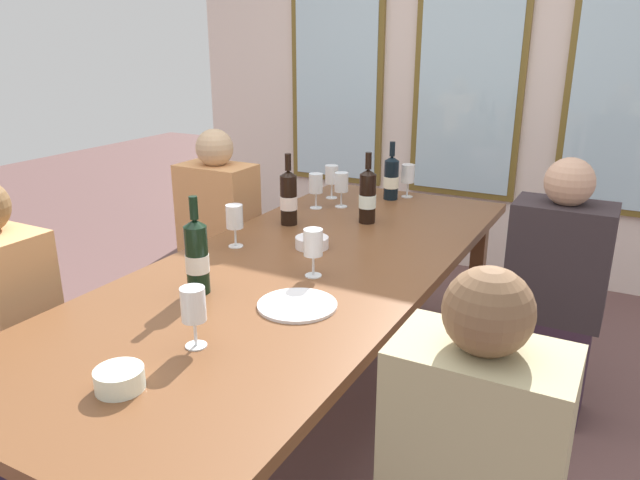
{
  "coord_description": "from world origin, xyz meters",
  "views": [
    {
      "loc": [
        1.06,
        -1.81,
        1.55
      ],
      "look_at": [
        0.0,
        0.16,
        0.79
      ],
      "focal_mm": 33.89,
      "sensor_mm": 36.0,
      "label": 1
    }
  ],
  "objects_px": {
    "tasting_bowl_0": "(120,379)",
    "seated_person_2": "(5,340)",
    "wine_glass_4": "(193,307)",
    "seated_person_1": "(554,298)",
    "wine_bottle_3": "(368,196)",
    "wine_glass_2": "(332,176)",
    "wine_bottle_0": "(391,178)",
    "wine_glass_5": "(341,183)",
    "wine_bottle_2": "(197,256)",
    "wine_glass_0": "(316,185)",
    "white_plate_0": "(297,305)",
    "seated_person_0": "(220,240)",
    "dining_table": "(300,281)",
    "wine_glass_3": "(409,174)",
    "wine_bottle_1": "(289,198)",
    "tasting_bowl_1": "(312,242)",
    "wine_glass_1": "(313,244)",
    "wine_glass_6": "(235,219)"
  },
  "relations": [
    {
      "from": "wine_bottle_2",
      "to": "wine_glass_2",
      "type": "relative_size",
      "value": 1.89
    },
    {
      "from": "tasting_bowl_1",
      "to": "wine_glass_2",
      "type": "distance_m",
      "value": 0.79
    },
    {
      "from": "wine_bottle_0",
      "to": "wine_glass_1",
      "type": "xyz_separation_m",
      "value": [
        0.16,
        -1.12,
        0.01
      ]
    },
    {
      "from": "tasting_bowl_0",
      "to": "wine_glass_0",
      "type": "bearing_deg",
      "value": 102.22
    },
    {
      "from": "seated_person_1",
      "to": "tasting_bowl_1",
      "type": "bearing_deg",
      "value": -153.05
    },
    {
      "from": "seated_person_0",
      "to": "dining_table",
      "type": "bearing_deg",
      "value": -35.21
    },
    {
      "from": "wine_bottle_1",
      "to": "seated_person_0",
      "type": "height_order",
      "value": "seated_person_0"
    },
    {
      "from": "seated_person_0",
      "to": "white_plate_0",
      "type": "bearing_deg",
      "value": -42.06
    },
    {
      "from": "tasting_bowl_0",
      "to": "seated_person_2",
      "type": "relative_size",
      "value": 0.11
    },
    {
      "from": "wine_glass_6",
      "to": "seated_person_1",
      "type": "relative_size",
      "value": 0.16
    },
    {
      "from": "wine_bottle_1",
      "to": "seated_person_2",
      "type": "bearing_deg",
      "value": -116.27
    },
    {
      "from": "wine_glass_1",
      "to": "seated_person_2",
      "type": "relative_size",
      "value": 0.16
    },
    {
      "from": "white_plate_0",
      "to": "wine_bottle_2",
      "type": "xyz_separation_m",
      "value": [
        -0.34,
        -0.06,
        0.12
      ]
    },
    {
      "from": "white_plate_0",
      "to": "wine_glass_2",
      "type": "relative_size",
      "value": 1.46
    },
    {
      "from": "tasting_bowl_0",
      "to": "seated_person_1",
      "type": "relative_size",
      "value": 0.11
    },
    {
      "from": "wine_bottle_1",
      "to": "seated_person_1",
      "type": "xyz_separation_m",
      "value": [
        1.13,
        0.22,
        -0.34
      ]
    },
    {
      "from": "wine_glass_4",
      "to": "seated_person_1",
      "type": "height_order",
      "value": "seated_person_1"
    },
    {
      "from": "wine_bottle_2",
      "to": "wine_glass_2",
      "type": "xyz_separation_m",
      "value": [
        -0.17,
        1.3,
        -0.01
      ]
    },
    {
      "from": "wine_glass_1",
      "to": "dining_table",
      "type": "bearing_deg",
      "value": 142.25
    },
    {
      "from": "wine_glass_1",
      "to": "seated_person_0",
      "type": "distance_m",
      "value": 1.19
    },
    {
      "from": "wine_bottle_0",
      "to": "wine_glass_5",
      "type": "bearing_deg",
      "value": -121.57
    },
    {
      "from": "wine_bottle_2",
      "to": "wine_glass_6",
      "type": "relative_size",
      "value": 1.89
    },
    {
      "from": "white_plate_0",
      "to": "wine_bottle_3",
      "type": "relative_size",
      "value": 0.79
    },
    {
      "from": "wine_bottle_2",
      "to": "wine_bottle_3",
      "type": "height_order",
      "value": "wine_bottle_2"
    },
    {
      "from": "white_plate_0",
      "to": "seated_person_1",
      "type": "relative_size",
      "value": 0.23
    },
    {
      "from": "wine_bottle_0",
      "to": "tasting_bowl_1",
      "type": "relative_size",
      "value": 2.23
    },
    {
      "from": "white_plate_0",
      "to": "seated_person_0",
      "type": "xyz_separation_m",
      "value": [
        -1.01,
        0.91,
        -0.22
      ]
    },
    {
      "from": "dining_table",
      "to": "wine_glass_2",
      "type": "height_order",
      "value": "wine_glass_2"
    },
    {
      "from": "wine_glass_4",
      "to": "tasting_bowl_0",
      "type": "bearing_deg",
      "value": -95.67
    },
    {
      "from": "seated_person_0",
      "to": "seated_person_1",
      "type": "height_order",
      "value": "same"
    },
    {
      "from": "wine_glass_1",
      "to": "seated_person_1",
      "type": "xyz_separation_m",
      "value": [
        0.73,
        0.71,
        -0.34
      ]
    },
    {
      "from": "wine_glass_5",
      "to": "wine_glass_3",
      "type": "bearing_deg",
      "value": 56.7
    },
    {
      "from": "wine_glass_0",
      "to": "seated_person_1",
      "type": "bearing_deg",
      "value": -3.53
    },
    {
      "from": "wine_bottle_3",
      "to": "wine_glass_2",
      "type": "bearing_deg",
      "value": 137.87
    },
    {
      "from": "wine_glass_1",
      "to": "seated_person_1",
      "type": "bearing_deg",
      "value": 44.1
    },
    {
      "from": "wine_glass_0",
      "to": "wine_glass_2",
      "type": "height_order",
      "value": "same"
    },
    {
      "from": "wine_bottle_0",
      "to": "seated_person_2",
      "type": "height_order",
      "value": "seated_person_2"
    },
    {
      "from": "wine_glass_0",
      "to": "wine_glass_3",
      "type": "bearing_deg",
      "value": 52.53
    },
    {
      "from": "wine_glass_3",
      "to": "seated_person_2",
      "type": "xyz_separation_m",
      "value": [
        -0.83,
        -1.79,
        -0.34
      ]
    },
    {
      "from": "seated_person_1",
      "to": "seated_person_2",
      "type": "bearing_deg",
      "value": -142.08
    },
    {
      "from": "wine_bottle_2",
      "to": "wine_glass_5",
      "type": "xyz_separation_m",
      "value": [
        -0.05,
        1.17,
        -0.01
      ]
    },
    {
      "from": "wine_glass_2",
      "to": "seated_person_2",
      "type": "xyz_separation_m",
      "value": [
        -0.49,
        -1.58,
        -0.33
      ]
    },
    {
      "from": "wine_bottle_1",
      "to": "tasting_bowl_1",
      "type": "relative_size",
      "value": 2.39
    },
    {
      "from": "wine_bottle_2",
      "to": "wine_glass_5",
      "type": "bearing_deg",
      "value": 92.51
    },
    {
      "from": "tasting_bowl_0",
      "to": "wine_glass_5",
      "type": "xyz_separation_m",
      "value": [
        -0.25,
        1.72,
        0.09
      ]
    },
    {
      "from": "wine_glass_2",
      "to": "wine_glass_4",
      "type": "bearing_deg",
      "value": -75.88
    },
    {
      "from": "wine_bottle_1",
      "to": "wine_bottle_2",
      "type": "distance_m",
      "value": 0.81
    },
    {
      "from": "wine_bottle_1",
      "to": "wine_bottle_2",
      "type": "xyz_separation_m",
      "value": [
        0.13,
        -0.8,
        0.0
      ]
    },
    {
      "from": "wine_bottle_1",
      "to": "wine_glass_1",
      "type": "bearing_deg",
      "value": -51.18
    },
    {
      "from": "wine_glass_2",
      "to": "seated_person_2",
      "type": "height_order",
      "value": "seated_person_2"
    }
  ]
}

